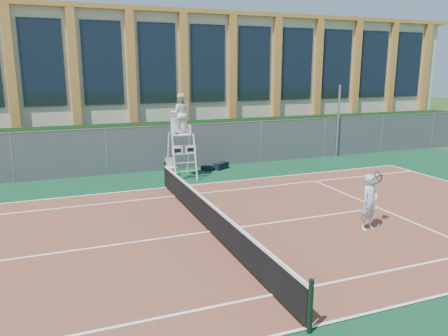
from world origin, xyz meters
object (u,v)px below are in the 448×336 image
object	(u,v)px
steel_pole	(338,121)
tennis_player	(370,202)
umpire_chair	(180,116)
plastic_chair	(170,165)

from	to	relation	value
steel_pole	tennis_player	world-z (taller)	steel_pole
umpire_chair	plastic_chair	xyz separation A→B (m)	(-0.42, 0.40, -2.32)
steel_pole	tennis_player	size ratio (longest dim) A/B	2.31
steel_pole	umpire_chair	distance (m)	9.83
umpire_chair	plastic_chair	world-z (taller)	umpire_chair
umpire_chair	tennis_player	distance (m)	9.51
umpire_chair	tennis_player	world-z (taller)	umpire_chair
steel_pole	plastic_chair	distance (m)	10.26
umpire_chair	tennis_player	xyz separation A→B (m)	(3.53, -8.62, -1.94)
steel_pole	plastic_chair	bearing A→B (deg)	-172.95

